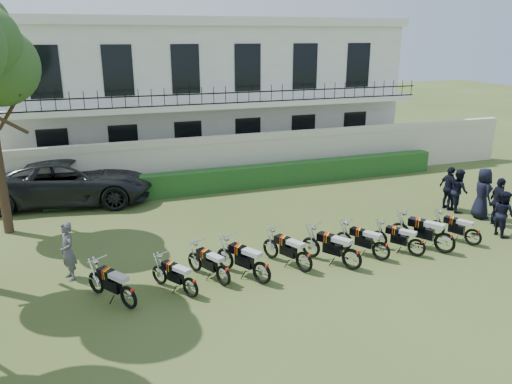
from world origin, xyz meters
TOP-DOWN VIEW (x-y plane):
  - ground at (0.00, 0.00)m, footprint 100.00×100.00m
  - perimeter_wall at (0.00, 8.00)m, footprint 30.00×0.35m
  - hedge at (1.00, 7.20)m, footprint 18.00×0.60m
  - building at (0.00, 13.96)m, footprint 20.40×9.60m
  - motorcycle_0 at (-5.58, -1.67)m, footprint 1.14×1.65m
  - motorcycle_1 at (-4.00, -1.62)m, footprint 1.02×1.52m
  - motorcycle_2 at (-3.02, -1.29)m, footprint 0.90×1.68m
  - motorcycle_3 at (-1.99, -1.54)m, footprint 1.10×1.81m
  - motorcycle_4 at (-0.60, -1.28)m, footprint 0.96×1.80m
  - motorcycle_5 at (0.77, -1.61)m, footprint 1.19×1.78m
  - motorcycle_6 at (1.94, -1.34)m, footprint 1.07×1.64m
  - motorcycle_7 at (3.14, -1.45)m, footprint 1.12×1.49m
  - motorcycle_8 at (4.10, -1.56)m, footprint 1.26×1.83m
  - motorcycle_9 at (5.39, -1.37)m, footprint 0.93×1.60m
  - suv at (-6.91, 7.74)m, footprint 6.99×4.13m
  - inspector at (-6.97, 0.58)m, footprint 0.60×0.72m
  - officer_1 at (6.98, -0.95)m, footprint 0.68×0.83m
  - officer_2 at (7.51, -0.16)m, footprint 0.76×1.13m
  - officer_3 at (7.58, 0.68)m, footprint 0.82×1.06m
  - officer_4 at (7.26, 1.59)m, footprint 0.83×0.95m
  - officer_5 at (7.06, 1.86)m, footprint 0.43×1.02m

SIDE VIEW (x-z plane):
  - ground at x=0.00m, z-range 0.00..0.00m
  - motorcycle_1 at x=-4.00m, z-range -0.04..0.92m
  - motorcycle_9 at x=5.39m, z-range -0.04..0.93m
  - motorcycle_7 at x=3.14m, z-range -0.04..0.94m
  - motorcycle_2 at x=-3.02m, z-range -0.04..0.95m
  - motorcycle_6 at x=1.94m, z-range -0.04..0.98m
  - motorcycle_0 at x=-5.58m, z-range -0.04..1.00m
  - motorcycle_4 at x=-0.60m, z-range -0.04..1.02m
  - hedge at x=1.00m, z-range 0.00..1.00m
  - motorcycle_3 at x=-1.99m, z-range -0.04..1.06m
  - motorcycle_5 at x=0.77m, z-range -0.04..1.07m
  - motorcycle_8 at x=4.10m, z-range -0.04..1.12m
  - officer_1 at x=6.98m, z-range 0.00..1.58m
  - officer_4 at x=7.26m, z-range 0.00..1.68m
  - inspector at x=-6.97m, z-range 0.00..1.69m
  - officer_5 at x=7.06m, z-range 0.00..1.73m
  - officer_2 at x=7.51m, z-range 0.00..1.78m
  - suv at x=-6.91m, z-range 0.00..1.82m
  - officer_3 at x=7.58m, z-range 0.00..1.91m
  - perimeter_wall at x=0.00m, z-range 0.02..2.32m
  - building at x=0.00m, z-range 0.01..7.41m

